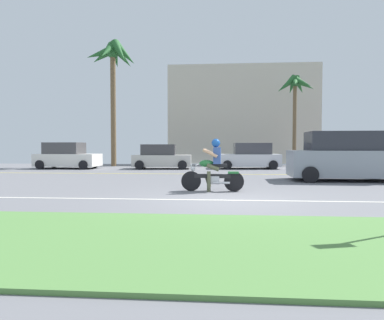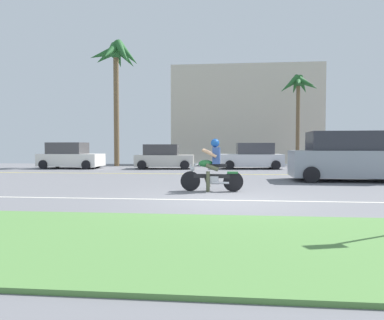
{
  "view_description": "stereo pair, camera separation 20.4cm",
  "coord_description": "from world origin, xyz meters",
  "px_view_note": "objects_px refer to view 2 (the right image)",
  "views": [
    {
      "loc": [
        -0.26,
        -9.17,
        1.44
      ],
      "look_at": [
        -1.26,
        3.38,
        0.93
      ],
      "focal_mm": 32.59,
      "sensor_mm": 36.0,
      "label": 1
    },
    {
      "loc": [
        -0.06,
        -9.15,
        1.44
      ],
      "look_at": [
        -1.26,
        3.38,
        0.93
      ],
      "focal_mm": 32.59,
      "sensor_mm": 36.0,
      "label": 2
    }
  ],
  "objects_px": {
    "parked_car_1": "(164,157)",
    "parked_car_2": "(252,157)",
    "parked_car_0": "(70,156)",
    "palm_tree_0": "(298,88)",
    "motorcyclist": "(212,169)",
    "palm_tree_1": "(116,62)",
    "parked_car_3": "(336,159)",
    "suv_nearby": "(349,157)"
  },
  "relations": [
    {
      "from": "parked_car_1",
      "to": "parked_car_2",
      "type": "bearing_deg",
      "value": 5.68
    },
    {
      "from": "palm_tree_0",
      "to": "suv_nearby",
      "type": "bearing_deg",
      "value": -90.05
    },
    {
      "from": "parked_car_0",
      "to": "parked_car_3",
      "type": "xyz_separation_m",
      "value": [
        16.47,
        -0.22,
        -0.08
      ]
    },
    {
      "from": "parked_car_2",
      "to": "palm_tree_0",
      "type": "bearing_deg",
      "value": 38.92
    },
    {
      "from": "palm_tree_0",
      "to": "palm_tree_1",
      "type": "distance_m",
      "value": 12.93
    },
    {
      "from": "motorcyclist",
      "to": "palm_tree_0",
      "type": "xyz_separation_m",
      "value": [
        5.46,
        13.95,
        4.75
      ]
    },
    {
      "from": "parked_car_2",
      "to": "parked_car_3",
      "type": "xyz_separation_m",
      "value": [
        4.82,
        -0.96,
        -0.06
      ]
    },
    {
      "from": "suv_nearby",
      "to": "parked_car_3",
      "type": "relative_size",
      "value": 1.22
    },
    {
      "from": "parked_car_0",
      "to": "parked_car_1",
      "type": "relative_size",
      "value": 1.07
    },
    {
      "from": "suv_nearby",
      "to": "parked_car_2",
      "type": "relative_size",
      "value": 1.2
    },
    {
      "from": "suv_nearby",
      "to": "parked_car_0",
      "type": "bearing_deg",
      "value": 155.83
    },
    {
      "from": "parked_car_2",
      "to": "palm_tree_1",
      "type": "distance_m",
      "value": 11.69
    },
    {
      "from": "parked_car_1",
      "to": "palm_tree_0",
      "type": "height_order",
      "value": "palm_tree_0"
    },
    {
      "from": "motorcyclist",
      "to": "palm_tree_1",
      "type": "height_order",
      "value": "palm_tree_1"
    },
    {
      "from": "parked_car_3",
      "to": "parked_car_1",
      "type": "bearing_deg",
      "value": 177.77
    },
    {
      "from": "palm_tree_0",
      "to": "motorcyclist",
      "type": "bearing_deg",
      "value": -111.39
    },
    {
      "from": "parked_car_3",
      "to": "palm_tree_1",
      "type": "bearing_deg",
      "value": 168.3
    },
    {
      "from": "parked_car_0",
      "to": "palm_tree_1",
      "type": "height_order",
      "value": "palm_tree_1"
    },
    {
      "from": "palm_tree_0",
      "to": "parked_car_2",
      "type": "bearing_deg",
      "value": -141.08
    },
    {
      "from": "motorcyclist",
      "to": "palm_tree_1",
      "type": "xyz_separation_m",
      "value": [
        -7.3,
        13.22,
        6.7
      ]
    },
    {
      "from": "parked_car_0",
      "to": "palm_tree_1",
      "type": "relative_size",
      "value": 0.45
    },
    {
      "from": "motorcyclist",
      "to": "parked_car_0",
      "type": "bearing_deg",
      "value": 132.27
    },
    {
      "from": "parked_car_0",
      "to": "palm_tree_0",
      "type": "height_order",
      "value": "palm_tree_0"
    },
    {
      "from": "parked_car_1",
      "to": "palm_tree_1",
      "type": "height_order",
      "value": "palm_tree_1"
    },
    {
      "from": "parked_car_2",
      "to": "parked_car_0",
      "type": "bearing_deg",
      "value": -176.38
    },
    {
      "from": "parked_car_0",
      "to": "palm_tree_0",
      "type": "relative_size",
      "value": 0.62
    },
    {
      "from": "parked_car_3",
      "to": "palm_tree_1",
      "type": "xyz_separation_m",
      "value": [
        -14.23,
        2.95,
        6.72
      ]
    },
    {
      "from": "parked_car_0",
      "to": "palm_tree_0",
      "type": "bearing_deg",
      "value": 12.94
    },
    {
      "from": "palm_tree_1",
      "to": "parked_car_3",
      "type": "bearing_deg",
      "value": -11.7
    },
    {
      "from": "parked_car_1",
      "to": "parked_car_3",
      "type": "height_order",
      "value": "parked_car_1"
    },
    {
      "from": "parked_car_1",
      "to": "palm_tree_1",
      "type": "distance_m",
      "value": 8.12
    },
    {
      "from": "suv_nearby",
      "to": "parked_car_3",
      "type": "xyz_separation_m",
      "value": [
        1.47,
        6.51,
        -0.29
      ]
    },
    {
      "from": "motorcyclist",
      "to": "parked_car_1",
      "type": "relative_size",
      "value": 0.54
    },
    {
      "from": "parked_car_0",
      "to": "parked_car_2",
      "type": "distance_m",
      "value": 11.68
    },
    {
      "from": "motorcyclist",
      "to": "parked_car_1",
      "type": "xyz_separation_m",
      "value": [
        -3.47,
        10.68,
        0.01
      ]
    },
    {
      "from": "motorcyclist",
      "to": "suv_nearby",
      "type": "relative_size",
      "value": 0.42
    },
    {
      "from": "palm_tree_1",
      "to": "motorcyclist",
      "type": "bearing_deg",
      "value": -61.1
    },
    {
      "from": "palm_tree_0",
      "to": "palm_tree_1",
      "type": "bearing_deg",
      "value": -176.75
    },
    {
      "from": "palm_tree_0",
      "to": "palm_tree_1",
      "type": "height_order",
      "value": "palm_tree_1"
    },
    {
      "from": "parked_car_0",
      "to": "parked_car_2",
      "type": "xyz_separation_m",
      "value": [
        11.65,
        0.74,
        -0.01
      ]
    },
    {
      "from": "parked_car_2",
      "to": "palm_tree_0",
      "type": "distance_m",
      "value": 6.38
    },
    {
      "from": "parked_car_0",
      "to": "parked_car_2",
      "type": "relative_size",
      "value": 1.01
    }
  ]
}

